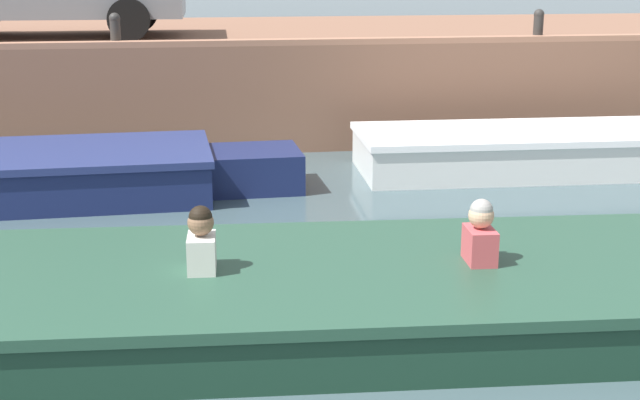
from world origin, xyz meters
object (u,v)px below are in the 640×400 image
Objects in this scene: mooring_bollard_mid at (115,28)px; mooring_bollard_east at (538,24)px; motorboat_passing at (286,296)px; boat_moored_central_white at (542,150)px.

mooring_bollard_east is (5.92, 0.00, 0.00)m from mooring_bollard_mid.
mooring_bollard_mid is at bearing 104.34° from motorboat_passing.
mooring_bollard_east is (4.33, 6.21, 1.49)m from motorboat_passing.
mooring_bollard_mid is at bearing 161.72° from boat_moored_central_white.
motorboat_passing is at bearing -124.91° from mooring_bollard_east.
motorboat_passing is at bearing -75.66° from mooring_bollard_mid.
boat_moored_central_white is 0.71× the size of motorboat_passing.
boat_moored_central_white is 5.82m from motorboat_passing.
mooring_bollard_mid and mooring_bollard_east have the same top height.
motorboat_passing is 16.23× the size of mooring_bollard_mid.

